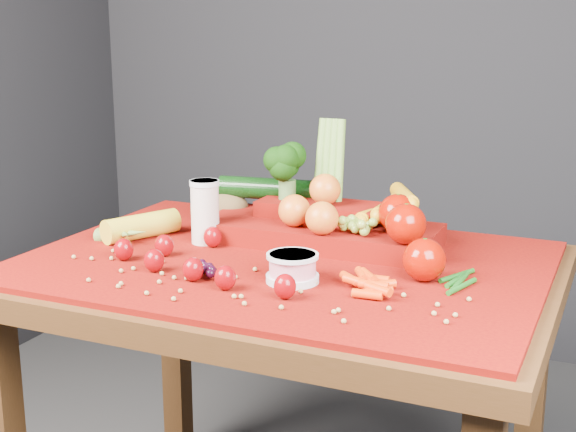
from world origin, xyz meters
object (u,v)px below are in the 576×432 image
at_px(milk_glass, 205,209).
at_px(table, 284,308).
at_px(produce_mound, 332,217).
at_px(yogurt_bowl, 292,267).

bearing_deg(milk_glass, table, -12.18).
bearing_deg(produce_mound, milk_glass, -157.56).
height_order(table, produce_mound, produce_mound).
relative_size(table, milk_glass, 7.77).
xyz_separation_m(table, produce_mound, (0.05, 0.15, 0.17)).
height_order(table, milk_glass, milk_glass).
relative_size(table, produce_mound, 1.80).
bearing_deg(milk_glass, produce_mound, 22.44).
bearing_deg(table, yogurt_bowl, -59.74).
bearing_deg(table, milk_glass, 167.82).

